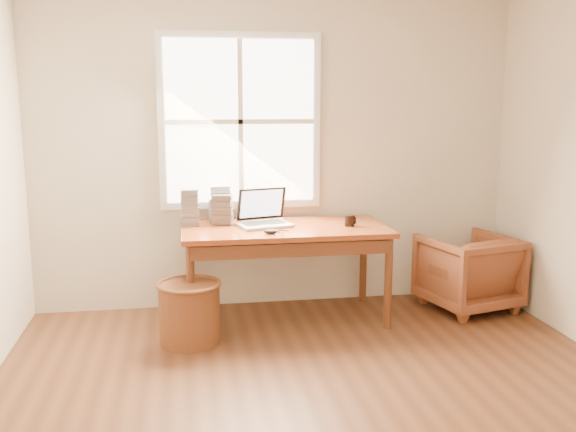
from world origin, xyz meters
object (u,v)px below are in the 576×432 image
Objects in this scene: laptop at (264,206)px; desk at (285,229)px; armchair at (468,272)px; cd_stack_a at (221,204)px; wicker_stool at (190,313)px; coffee_mug at (350,221)px.

desk is at bearing -27.24° from laptop.
desk is 1.60m from armchair.
wicker_stool is at bearing -112.98° from cd_stack_a.
cd_stack_a is at bearing 67.02° from wicker_stool.
wicker_stool is 0.96× the size of laptop.
armchair is at bearing -16.10° from laptop.
armchair is at bearing 9.65° from wicker_stool.
armchair is at bearing 17.51° from coffee_mug.
armchair is 7.98× the size of coffee_mug.
coffee_mug is at bearing 14.88° from wicker_stool.
wicker_stool is at bearing -4.69° from armchair.
desk is at bearing -171.97° from coffee_mug.
cd_stack_a is (-0.98, 0.32, 0.11)m from coffee_mug.
cd_stack_a reaches higher than desk.
laptop is at bearing 35.38° from wicker_stool.
laptop is 1.50× the size of cd_stack_a.
cd_stack_a is (-0.32, 0.23, -0.01)m from laptop.
desk is 0.57m from cd_stack_a.
desk is at bearing -29.19° from cd_stack_a.
desk is at bearing -14.34° from armchair.
desk is 5.30× the size of cd_stack_a.
wicker_stool is (-2.30, -0.39, -0.10)m from armchair.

